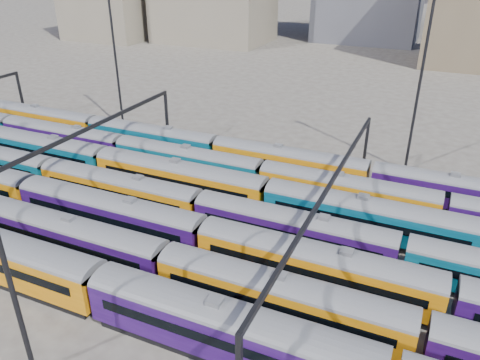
% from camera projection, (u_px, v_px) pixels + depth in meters
% --- Properties ---
extents(ground, '(500.00, 500.00, 0.00)m').
position_uv_depth(ground, '(230.00, 234.00, 49.34)').
color(ground, '#47413C').
rests_on(ground, ground).
extents(rake_0, '(135.72, 3.31, 5.59)m').
position_uv_depth(rake_0, '(100.00, 284.00, 37.40)').
color(rake_0, black).
rests_on(rake_0, ground).
extents(rake_1, '(126.80, 3.09, 5.21)m').
position_uv_depth(rake_1, '(164.00, 261.00, 40.52)').
color(rake_1, black).
rests_on(rake_1, ground).
extents(rake_2, '(108.58, 3.18, 5.36)m').
position_uv_depth(rake_2, '(109.00, 210.00, 48.14)').
color(rake_2, black).
rests_on(rake_2, ground).
extents(rake_3, '(144.64, 3.02, 5.09)m').
position_uv_depth(rake_3, '(292.00, 226.00, 45.68)').
color(rake_3, black).
rests_on(rake_3, ground).
extents(rake_4, '(132.83, 3.24, 5.46)m').
position_uv_depth(rake_4, '(267.00, 193.00, 51.38)').
color(rake_4, black).
rests_on(rake_4, ground).
extents(rake_5, '(144.35, 3.02, 5.08)m').
position_uv_depth(rake_5, '(347.00, 189.00, 52.72)').
color(rake_5, black).
rests_on(rake_5, ground).
extents(rake_6, '(145.30, 3.04, 5.11)m').
position_uv_depth(rake_6, '(288.00, 160.00, 59.96)').
color(rake_6, black).
rests_on(rake_6, ground).
extents(gantry_1, '(0.35, 40.35, 8.03)m').
position_uv_depth(gantry_1, '(72.00, 145.00, 53.61)').
color(gantry_1, black).
rests_on(gantry_1, ground).
extents(gantry_2, '(0.35, 40.35, 8.03)m').
position_uv_depth(gantry_2, '(328.00, 196.00, 42.68)').
color(gantry_2, black).
rests_on(gantry_2, ground).
extents(mast_1, '(1.40, 0.50, 25.60)m').
position_uv_depth(mast_1, '(114.00, 43.00, 72.06)').
color(mast_1, black).
rests_on(mast_1, ground).
extents(mast_3, '(1.40, 0.50, 25.60)m').
position_uv_depth(mast_3, '(423.00, 67.00, 57.29)').
color(mast_3, black).
rests_on(mast_3, ground).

